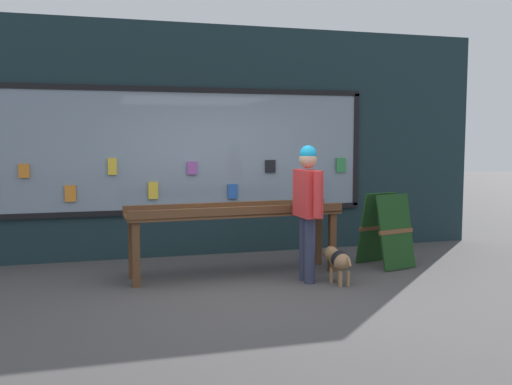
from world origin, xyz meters
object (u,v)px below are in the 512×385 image
Objects in this scene: display_table_main at (234,218)px; sandwich_board_sign at (386,229)px; person_browsing at (308,202)px; small_dog at (338,260)px.

sandwich_board_sign reaches higher than display_table_main.
small_dog is at bearing -121.07° from person_browsing.
small_dog is (1.13, -0.79, -0.46)m from display_table_main.
display_table_main is 1.03m from person_browsing.
display_table_main is at bearing 48.54° from small_dog.
sandwich_board_sign reaches higher than small_dog.
display_table_main is 1.46m from small_dog.
person_browsing reaches higher than sandwich_board_sign.
sandwich_board_sign is at bearing -70.31° from person_browsing.
person_browsing is (0.79, -0.60, 0.25)m from display_table_main.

